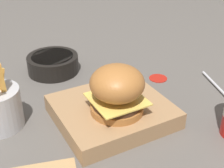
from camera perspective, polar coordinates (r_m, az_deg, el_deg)
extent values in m
plane|color=#5B5651|center=(0.73, -6.73, -4.51)|extent=(6.00, 6.00, 0.00)
cube|color=#A37A51|center=(0.68, 0.00, -5.04)|extent=(0.23, 0.21, 0.04)
cylinder|color=#AD6B33|center=(0.65, 0.91, -4.36)|extent=(0.11, 0.11, 0.02)
cylinder|color=#422819|center=(0.64, 0.92, -3.34)|extent=(0.10, 0.10, 0.01)
cube|color=#EAC656|center=(0.63, 0.93, -2.77)|extent=(0.10, 0.10, 0.00)
ellipsoid|color=#AD6B33|center=(0.62, 0.96, 0.15)|extent=(0.11, 0.11, 0.07)
cube|color=gold|center=(0.68, -19.71, -0.29)|extent=(0.03, 0.02, 0.07)
cube|color=gold|center=(0.65, -19.36, -0.28)|extent=(0.01, 0.01, 0.09)
cylinder|color=black|center=(0.89, -10.73, 3.64)|extent=(0.14, 0.14, 0.05)
cylinder|color=beige|center=(0.88, -10.86, 4.88)|extent=(0.12, 0.12, 0.01)
cylinder|color=silver|center=(0.85, 18.35, -0.09)|extent=(0.05, 0.14, 0.01)
cylinder|color=#B21E14|center=(0.86, 8.43, 1.10)|extent=(0.05, 0.05, 0.00)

